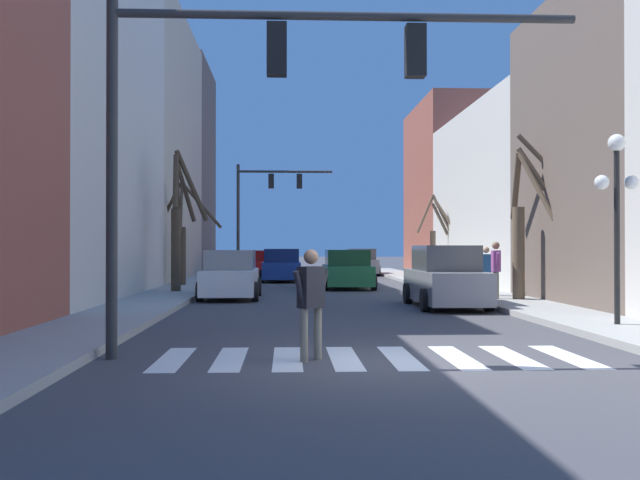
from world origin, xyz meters
The scene contains 21 objects.
ground_plane centered at (0.00, 0.00, 0.00)m, with size 240.00×240.00×0.00m, color #424247.
sidewalk_left centered at (-5.44, 0.00, 0.07)m, with size 2.14×90.00×0.15m.
building_row_left centered at (-9.51, 20.14, 6.40)m, with size 6.00×49.60×13.80m.
building_row_right centered at (9.51, 15.17, 5.09)m, with size 6.00×44.67×12.33m.
crosswalk_stripes centered at (0.00, 0.62, 0.00)m, with size 6.75×2.60×0.01m.
traffic_signal_near centered at (-1.86, 0.71, 4.31)m, with size 7.52×0.28×5.87m.
traffic_signal_far centered at (-2.64, 31.72, 4.63)m, with size 5.49×0.28×6.48m.
street_lamp_right_corner centered at (5.54, 4.09, 2.98)m, with size 0.95×0.36×3.97m.
car_driving_away_lane centered at (-1.60, 26.85, 0.78)m, with size 2.13×4.72×1.66m.
car_driving_toward_lane centered at (3.23, 34.79, 0.77)m, with size 2.04×4.53×1.64m.
car_parked_left_near centered at (-3.22, 32.52, 0.73)m, with size 2.06×4.37×1.55m.
car_at_intersection centered at (-3.26, 14.28, 0.77)m, with size 1.99×4.38×1.65m.
car_parked_left_far centered at (3.27, 10.38, 0.83)m, with size 1.96×4.74×1.80m.
car_parked_left_mid centered at (1.20, 20.26, 0.77)m, with size 2.16×4.42×1.64m.
pedestrian_crossing_street centered at (5.17, 11.84, 1.20)m, with size 0.27×0.77×1.77m.
pedestrian_on_right_sidewalk centered at (5.27, 13.35, 1.11)m, with size 0.69×0.30×1.62m.
pedestrian_near_right_corner centered at (-0.99, 0.35, 1.02)m, with size 0.61×0.56×1.73m.
street_tree_right_far centered at (5.93, 25.04, 2.20)m, with size 1.82×1.25×4.19m.
street_tree_left_near centered at (-5.29, 16.37, 2.70)m, with size 1.29×2.41×5.19m.
street_tree_left_mid centered at (6.07, 11.62, 2.54)m, with size 2.50×2.72×5.13m.
street_tree_right_near centered at (-5.80, 20.78, 2.06)m, with size 3.05×2.41×4.38m.
Camera 1 is at (-1.37, -11.22, 1.77)m, focal length 42.00 mm.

